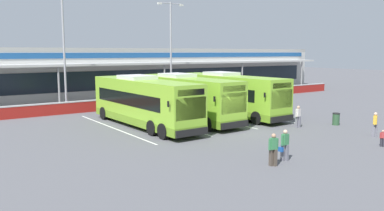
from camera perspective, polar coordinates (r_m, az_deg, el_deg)
name	(u,v)px	position (r m, az deg, el deg)	size (l,w,h in m)	color
ground_plane	(231,131)	(27.61, 5.77, -3.78)	(200.00, 200.00, 0.00)	#56565B
terminal_building	(91,72)	(50.60, -14.60, 4.71)	(70.00, 13.00, 6.00)	#B7B7B2
red_barrier_wall	(136,102)	(39.48, -8.12, 0.50)	(60.00, 0.40, 1.10)	maroon
coach_bus_leftmost	(144,103)	(29.30, -7.09, 0.42)	(3.08, 12.20, 3.78)	#8CC633
coach_bus_left_centre	(184,99)	(31.65, -1.20, 1.02)	(3.08, 12.20, 3.78)	#8CC633
coach_bus_centre	(228,95)	(34.24, 5.33, 1.50)	(3.08, 12.20, 3.78)	#8CC633
bay_stripe_far_west	(113,128)	(29.32, -11.50, -3.21)	(0.14, 13.00, 0.01)	silver
bay_stripe_west	(162,122)	(31.20, -4.42, -2.41)	(0.14, 13.00, 0.01)	silver
bay_stripe_mid_west	(204,117)	(33.50, 1.77, -1.68)	(0.14, 13.00, 0.01)	silver
bay_stripe_centre	(241,113)	(36.15, 7.10, -1.04)	(0.14, 13.00, 0.01)	silver
pedestrian_with_handbag	(285,144)	(20.54, 13.39, -5.55)	(0.62, 0.30, 1.62)	slate
pedestrian_in_dark_coat	(375,124)	(28.32, 25.18, -2.40)	(0.52, 0.34, 1.62)	slate
pedestrian_child	(383,138)	(25.56, 26.08, -4.25)	(0.30, 0.26, 1.00)	#33333D
pedestrian_near_bin	(298,116)	(29.76, 15.25, -1.46)	(0.54, 0.30, 1.62)	slate
pedestrian_approaching_bus	(273,149)	(19.49, 11.80, -6.17)	(0.54, 0.34, 1.62)	#4C4238
lamp_post_west	(64,44)	(39.18, -18.22, 8.54)	(3.24, 0.28, 11.00)	#9E9EA3
lamp_post_centre	(171,45)	(44.17, -3.11, 8.79)	(3.24, 0.28, 11.00)	#9E9EA3
litter_bin	(336,119)	(31.75, 20.30, -1.85)	(0.54, 0.54, 0.93)	#2D5133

